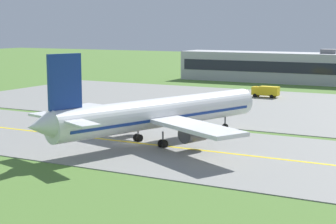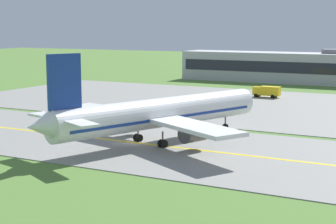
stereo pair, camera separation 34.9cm
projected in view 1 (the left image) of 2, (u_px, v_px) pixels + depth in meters
name	position (u px, v px, depth m)	size (l,w,h in m)	color
ground_plane	(134.00, 143.00, 74.94)	(500.00, 500.00, 0.00)	#517A33
taxiway_strip	(134.00, 143.00, 74.93)	(240.00, 28.00, 0.10)	gray
apron_pad	(289.00, 108.00, 107.13)	(140.00, 52.00, 0.10)	gray
taxiway_centreline	(134.00, 143.00, 74.93)	(220.00, 0.60, 0.01)	yellow
airplane_lead	(159.00, 113.00, 74.40)	(31.51, 38.27, 12.70)	white
service_truck_baggage	(266.00, 91.00, 122.41)	(6.00, 2.40, 2.60)	yellow
service_truck_fuel	(222.00, 102.00, 104.88)	(6.29, 4.47, 2.60)	#264CA5
terminal_building	(285.00, 67.00, 155.89)	(60.60, 11.36, 9.64)	#B2B2B7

